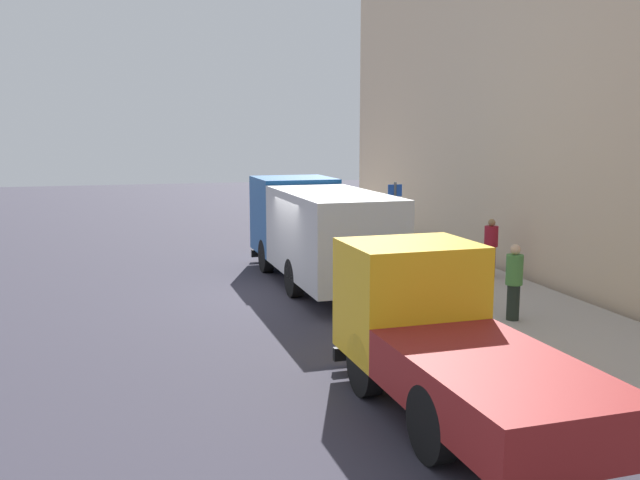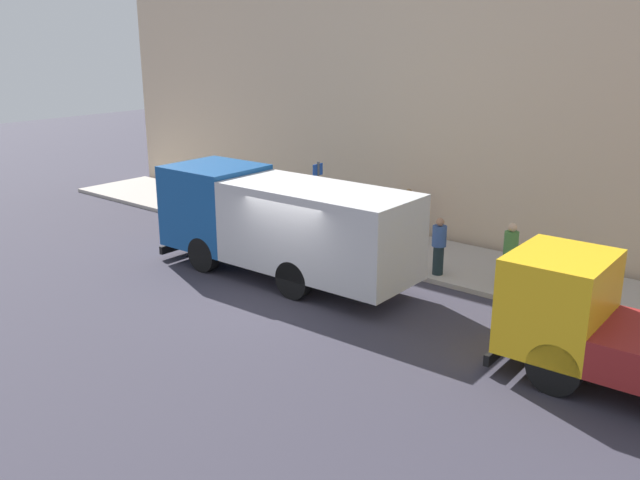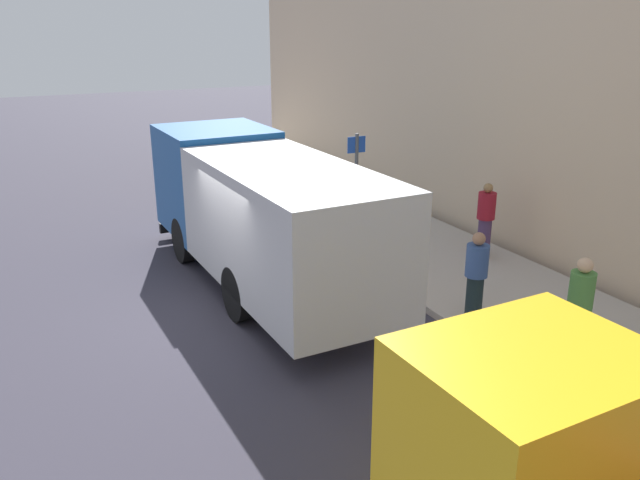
{
  "view_description": "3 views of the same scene",
  "coord_description": "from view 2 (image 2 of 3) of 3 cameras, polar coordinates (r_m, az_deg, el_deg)",
  "views": [
    {
      "loc": [
        -4.22,
        -17.5,
        4.3
      ],
      "look_at": [
        0.95,
        1.32,
        1.22
      ],
      "focal_mm": 39.26,
      "sensor_mm": 36.0,
      "label": 1
    },
    {
      "loc": [
        -12.25,
        -11.16,
        6.51
      ],
      "look_at": [
        1.24,
        0.09,
        1.17
      ],
      "focal_mm": 38.4,
      "sensor_mm": 36.0,
      "label": 2
    },
    {
      "loc": [
        -3.56,
        -10.39,
        5.15
      ],
      "look_at": [
        1.54,
        -0.05,
        1.2
      ],
      "focal_mm": 36.34,
      "sensor_mm": 36.0,
      "label": 3
    }
  ],
  "objects": [
    {
      "name": "pedestrian_walking",
      "position": [
        21.91,
        7.34,
        2.23
      ],
      "size": [
        0.54,
        0.54,
        1.67
      ],
      "rotation": [
        0.0,
        0.0,
        0.58
      ],
      "color": "#463259",
      "rests_on": "sidewalk"
    },
    {
      "name": "pedestrian_third",
      "position": [
        18.41,
        15.58,
        -1.04
      ],
      "size": [
        0.42,
        0.42,
        1.7
      ],
      "rotation": [
        0.0,
        0.0,
        4.56
      ],
      "color": "black",
      "rests_on": "sidewalk"
    },
    {
      "name": "street_sign_post",
      "position": [
        21.09,
        -0.16,
        3.67
      ],
      "size": [
        0.44,
        0.08,
        2.62
      ],
      "color": "#4C5156",
      "rests_on": "sidewalk"
    },
    {
      "name": "small_flatbed_truck",
      "position": [
        14.04,
        24.02,
        -7.08
      ],
      "size": [
        2.34,
        5.78,
        2.44
      ],
      "rotation": [
        0.0,
        0.0,
        0.03
      ],
      "color": "yellow",
      "rests_on": "ground"
    },
    {
      "name": "pedestrian_standing",
      "position": [
        18.86,
        9.88,
        -0.43
      ],
      "size": [
        0.54,
        0.54,
        1.6
      ],
      "rotation": [
        0.0,
        0.0,
        0.61
      ],
      "color": "#18262A",
      "rests_on": "sidewalk"
    },
    {
      "name": "building_facade",
      "position": [
        22.25,
        9.92,
        13.34
      ],
      "size": [
        0.5,
        30.0,
        10.44
      ],
      "primitive_type": "cube",
      "color": "beige",
      "rests_on": "ground"
    },
    {
      "name": "ground",
      "position": [
        17.81,
        -2.34,
        -4.54
      ],
      "size": [
        80.0,
        80.0,
        0.0
      ],
      "primitive_type": "plane",
      "color": "#363340"
    },
    {
      "name": "large_utility_truck",
      "position": [
        18.59,
        -3.3,
        1.55
      ],
      "size": [
        2.52,
        7.86,
        2.84
      ],
      "rotation": [
        0.0,
        0.0,
        0.03
      ],
      "color": "#144D94",
      "rests_on": "ground"
    },
    {
      "name": "sidewalk",
      "position": [
        21.32,
        6.2,
        -0.78
      ],
      "size": [
        3.46,
        30.0,
        0.14
      ],
      "primitive_type": "cube",
      "color": "#AFA69C",
      "rests_on": "ground"
    }
  ]
}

